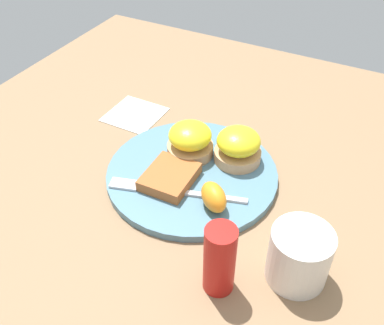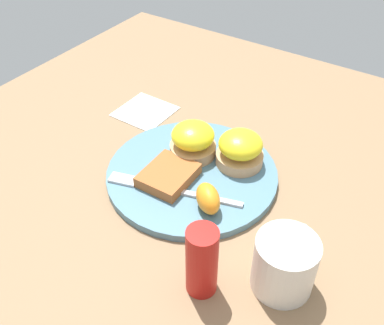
{
  "view_description": "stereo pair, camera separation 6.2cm",
  "coord_description": "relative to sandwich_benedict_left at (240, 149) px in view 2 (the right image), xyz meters",
  "views": [
    {
      "loc": [
        -0.53,
        -0.28,
        0.54
      ],
      "look_at": [
        0.0,
        0.0,
        0.03
      ],
      "focal_mm": 42.0,
      "sensor_mm": 36.0,
      "label": 1
    },
    {
      "loc": [
        -0.5,
        -0.33,
        0.54
      ],
      "look_at": [
        0.0,
        0.0,
        0.03
      ],
      "focal_mm": 42.0,
      "sensor_mm": 36.0,
      "label": 2
    }
  ],
  "objects": [
    {
      "name": "plate",
      "position": [
        -0.07,
        0.06,
        -0.04
      ],
      "size": [
        0.31,
        0.31,
        0.01
      ],
      "primitive_type": "cylinder",
      "color": "slate",
      "rests_on": "ground_plane"
    },
    {
      "name": "orange_wedge",
      "position": [
        -0.13,
        -0.01,
        -0.01
      ],
      "size": [
        0.07,
        0.07,
        0.04
      ],
      "primitive_type": "ellipsoid",
      "rotation": [
        0.0,
        0.0,
        0.87
      ],
      "color": "orange",
      "rests_on": "plate"
    },
    {
      "name": "condiment_bottle",
      "position": [
        -0.25,
        -0.08,
        0.01
      ],
      "size": [
        0.04,
        0.04,
        0.11
      ],
      "primitive_type": "cylinder",
      "color": "#B21914",
      "rests_on": "ground_plane"
    },
    {
      "name": "fork",
      "position": [
        -0.13,
        0.07,
        -0.03
      ],
      "size": [
        0.08,
        0.23,
        0.0
      ],
      "color": "silver",
      "rests_on": "plate"
    },
    {
      "name": "cup",
      "position": [
        -0.18,
        -0.17,
        -0.0
      ],
      "size": [
        0.12,
        0.09,
        0.09
      ],
      "color": "silver",
      "rests_on": "ground_plane"
    },
    {
      "name": "sandwich_benedict_left",
      "position": [
        0.0,
        0.0,
        0.0
      ],
      "size": [
        0.09,
        0.09,
        0.06
      ],
      "color": "tan",
      "rests_on": "plate"
    },
    {
      "name": "napkin",
      "position": [
        0.05,
        0.26,
        -0.04
      ],
      "size": [
        0.11,
        0.11,
        0.0
      ],
      "primitive_type": "cube",
      "rotation": [
        0.0,
        0.0,
        -0.01
      ],
      "color": "white",
      "rests_on": "ground_plane"
    },
    {
      "name": "sandwich_benedict_right",
      "position": [
        -0.02,
        0.08,
        0.0
      ],
      "size": [
        0.09,
        0.09,
        0.06
      ],
      "color": "tan",
      "rests_on": "plate"
    },
    {
      "name": "hashbrown_patty",
      "position": [
        -0.11,
        0.08,
        -0.02
      ],
      "size": [
        0.1,
        0.08,
        0.02
      ],
      "primitive_type": "cube",
      "rotation": [
        0.0,
        0.0,
        0.02
      ],
      "color": "#A3582B",
      "rests_on": "plate"
    },
    {
      "name": "ground_plane",
      "position": [
        -0.07,
        0.06,
        -0.05
      ],
      "size": [
        1.1,
        1.1,
        0.0
      ],
      "primitive_type": "plane",
      "color": "#846647"
    }
  ]
}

